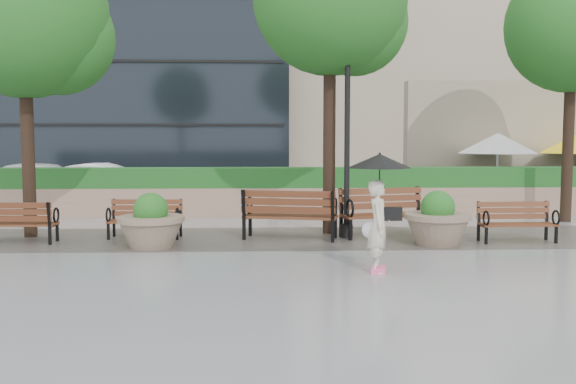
{
  "coord_description": "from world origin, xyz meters",
  "views": [
    {
      "loc": [
        -0.21,
        -10.83,
        2.23
      ],
      "look_at": [
        0.32,
        2.02,
        1.1
      ],
      "focal_mm": 40.0,
      "sensor_mm": 36.0,
      "label": 1
    }
  ],
  "objects_px": {
    "bench_0": "(16,231)",
    "planter_right": "(437,224)",
    "bench_1": "(145,227)",
    "lamppost": "(347,153)",
    "bench_3": "(385,223)",
    "bench_4": "(517,231)",
    "pedestrian": "(379,201)",
    "car_left": "(47,185)",
    "planter_left": "(151,227)",
    "bench_2": "(290,225)",
    "car_right": "(106,185)"
  },
  "relations": [
    {
      "from": "bench_2",
      "to": "pedestrian",
      "type": "bearing_deg",
      "value": 123.95
    },
    {
      "from": "bench_1",
      "to": "lamppost",
      "type": "relative_size",
      "value": 0.38
    },
    {
      "from": "pedestrian",
      "to": "bench_3",
      "type": "bearing_deg",
      "value": 1.08
    },
    {
      "from": "bench_3",
      "to": "car_left",
      "type": "distance_m",
      "value": 11.75
    },
    {
      "from": "bench_1",
      "to": "bench_0",
      "type": "bearing_deg",
      "value": -164.66
    },
    {
      "from": "planter_left",
      "to": "car_right",
      "type": "relative_size",
      "value": 0.32
    },
    {
      "from": "bench_3",
      "to": "lamppost",
      "type": "height_order",
      "value": "lamppost"
    },
    {
      "from": "lamppost",
      "to": "planter_left",
      "type": "bearing_deg",
      "value": -163.93
    },
    {
      "from": "bench_1",
      "to": "pedestrian",
      "type": "xyz_separation_m",
      "value": [
        4.45,
        -3.6,
        0.93
      ]
    },
    {
      "from": "bench_0",
      "to": "planter_left",
      "type": "bearing_deg",
      "value": 167.82
    },
    {
      "from": "bench_4",
      "to": "pedestrian",
      "type": "bearing_deg",
      "value": -143.0
    },
    {
      "from": "car_left",
      "to": "bench_1",
      "type": "bearing_deg",
      "value": -147.76
    },
    {
      "from": "bench_3",
      "to": "car_right",
      "type": "xyz_separation_m",
      "value": [
        -7.68,
        6.61,
        0.36
      ]
    },
    {
      "from": "bench_4",
      "to": "planter_right",
      "type": "distance_m",
      "value": 1.79
    },
    {
      "from": "pedestrian",
      "to": "car_left",
      "type": "bearing_deg",
      "value": 53.89
    },
    {
      "from": "bench_0",
      "to": "bench_1",
      "type": "bearing_deg",
      "value": -166.94
    },
    {
      "from": "bench_3",
      "to": "pedestrian",
      "type": "distance_m",
      "value": 3.81
    },
    {
      "from": "planter_left",
      "to": "pedestrian",
      "type": "distance_m",
      "value": 4.8
    },
    {
      "from": "bench_4",
      "to": "car_left",
      "type": "distance_m",
      "value": 14.4
    },
    {
      "from": "bench_2",
      "to": "bench_4",
      "type": "xyz_separation_m",
      "value": [
        4.73,
        -0.58,
        -0.07
      ]
    },
    {
      "from": "bench_1",
      "to": "bench_3",
      "type": "relative_size",
      "value": 0.76
    },
    {
      "from": "bench_1",
      "to": "car_left",
      "type": "height_order",
      "value": "car_left"
    },
    {
      "from": "pedestrian",
      "to": "bench_2",
      "type": "bearing_deg",
      "value": 35.13
    },
    {
      "from": "bench_4",
      "to": "lamppost",
      "type": "distance_m",
      "value": 3.92
    },
    {
      "from": "bench_0",
      "to": "bench_2",
      "type": "distance_m",
      "value": 5.71
    },
    {
      "from": "planter_right",
      "to": "car_left",
      "type": "relative_size",
      "value": 0.29
    },
    {
      "from": "bench_4",
      "to": "car_right",
      "type": "xyz_separation_m",
      "value": [
        -10.29,
        7.48,
        0.43
      ]
    },
    {
      "from": "bench_1",
      "to": "planter_right",
      "type": "height_order",
      "value": "planter_right"
    },
    {
      "from": "bench_3",
      "to": "pedestrian",
      "type": "xyz_separation_m",
      "value": [
        -0.82,
        -3.62,
        0.86
      ]
    },
    {
      "from": "bench_3",
      "to": "planter_right",
      "type": "relative_size",
      "value": 1.57
    },
    {
      "from": "planter_left",
      "to": "lamppost",
      "type": "bearing_deg",
      "value": 16.07
    },
    {
      "from": "bench_0",
      "to": "planter_left",
      "type": "relative_size",
      "value": 1.25
    },
    {
      "from": "planter_right",
      "to": "car_right",
      "type": "relative_size",
      "value": 0.33
    },
    {
      "from": "bench_2",
      "to": "bench_3",
      "type": "relative_size",
      "value": 1.01
    },
    {
      "from": "bench_3",
      "to": "car_left",
      "type": "relative_size",
      "value": 0.45
    },
    {
      "from": "planter_right",
      "to": "bench_0",
      "type": "bearing_deg",
      "value": 176.34
    },
    {
      "from": "planter_right",
      "to": "lamppost",
      "type": "distance_m",
      "value": 2.47
    },
    {
      "from": "bench_0",
      "to": "pedestrian",
      "type": "relative_size",
      "value": 0.86
    },
    {
      "from": "bench_1",
      "to": "car_right",
      "type": "relative_size",
      "value": 0.39
    },
    {
      "from": "planter_right",
      "to": "pedestrian",
      "type": "relative_size",
      "value": 0.69
    },
    {
      "from": "bench_0",
      "to": "planter_right",
      "type": "height_order",
      "value": "planter_right"
    },
    {
      "from": "lamppost",
      "to": "pedestrian",
      "type": "distance_m",
      "value": 3.61
    },
    {
      "from": "lamppost",
      "to": "planter_right",
      "type": "bearing_deg",
      "value": -31.41
    },
    {
      "from": "lamppost",
      "to": "bench_4",
      "type": "bearing_deg",
      "value": -12.71
    },
    {
      "from": "bench_0",
      "to": "planter_right",
      "type": "relative_size",
      "value": 1.23
    },
    {
      "from": "bench_4",
      "to": "pedestrian",
      "type": "relative_size",
      "value": 0.82
    },
    {
      "from": "planter_left",
      "to": "car_left",
      "type": "xyz_separation_m",
      "value": [
        -4.66,
        8.04,
        0.24
      ]
    },
    {
      "from": "bench_3",
      "to": "car_left",
      "type": "bearing_deg",
      "value": 130.75
    },
    {
      "from": "pedestrian",
      "to": "planter_right",
      "type": "bearing_deg",
      "value": -20.03
    },
    {
      "from": "bench_3",
      "to": "bench_4",
      "type": "xyz_separation_m",
      "value": [
        2.61,
        -0.86,
        -0.07
      ]
    }
  ]
}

